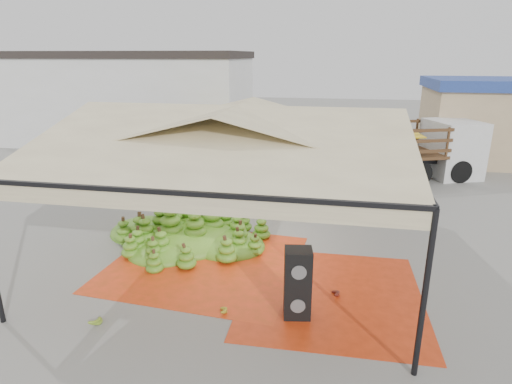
% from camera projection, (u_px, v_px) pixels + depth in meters
% --- Properties ---
extents(ground, '(90.00, 90.00, 0.00)m').
position_uv_depth(ground, '(239.00, 253.00, 11.74)').
color(ground, slate).
rests_on(ground, ground).
extents(canopy_tent, '(8.10, 8.10, 4.00)m').
position_uv_depth(canopy_tent, '(237.00, 134.00, 10.74)').
color(canopy_tent, black).
rests_on(canopy_tent, ground).
extents(building_white, '(14.30, 6.30, 5.40)m').
position_uv_depth(building_white, '(129.00, 98.00, 25.80)').
color(building_white, silver).
rests_on(building_white, ground).
extents(building_tan, '(6.30, 5.30, 4.10)m').
position_uv_depth(building_tan, '(490.00, 120.00, 21.47)').
color(building_tan, tan).
rests_on(building_tan, ground).
extents(tarp_left, '(5.01, 4.81, 0.01)m').
position_uv_depth(tarp_left, '(205.00, 263.00, 11.18)').
color(tarp_left, red).
rests_on(tarp_left, ground).
extents(tarp_right, '(4.05, 4.25, 0.01)m').
position_uv_depth(tarp_right, '(332.00, 294.00, 9.70)').
color(tarp_right, red).
rests_on(tarp_right, ground).
extents(banana_heap, '(5.62, 4.85, 1.08)m').
position_uv_depth(banana_heap, '(187.00, 223.00, 12.36)').
color(banana_heap, '#397F1A').
rests_on(banana_heap, ground).
extents(hand_yellow_a, '(0.47, 0.42, 0.18)m').
position_uv_depth(hand_yellow_a, '(220.00, 309.00, 8.98)').
color(hand_yellow_a, '#B29323').
rests_on(hand_yellow_a, ground).
extents(hand_yellow_b, '(0.63, 0.63, 0.22)m').
position_uv_depth(hand_yellow_b, '(301.00, 300.00, 9.27)').
color(hand_yellow_b, gold).
rests_on(hand_yellow_b, ground).
extents(hand_red_a, '(0.56, 0.53, 0.20)m').
position_uv_depth(hand_red_a, '(288.00, 276.00, 10.33)').
color(hand_red_a, '#602216').
rests_on(hand_red_a, ground).
extents(hand_red_b, '(0.46, 0.40, 0.18)m').
position_uv_depth(hand_red_b, '(333.00, 292.00, 9.62)').
color(hand_red_b, '#5A2014').
rests_on(hand_red_b, ground).
extents(hand_green, '(0.50, 0.43, 0.20)m').
position_uv_depth(hand_green, '(93.00, 319.00, 8.64)').
color(hand_green, '#507518').
rests_on(hand_green, ground).
extents(hanging_bunches, '(1.74, 0.24, 0.20)m').
position_uv_depth(hanging_bunches, '(295.00, 157.00, 11.22)').
color(hanging_bunches, '#587B19').
rests_on(hanging_bunches, ground).
extents(speaker_stack, '(0.61, 0.56, 1.51)m').
position_uv_depth(speaker_stack, '(298.00, 283.00, 8.70)').
color(speaker_stack, black).
rests_on(speaker_stack, ground).
extents(banana_leaves, '(0.96, 1.36, 3.70)m').
position_uv_depth(banana_leaves, '(178.00, 226.00, 13.62)').
color(banana_leaves, '#366E1D').
rests_on(banana_leaves, ground).
extents(vendor, '(0.56, 0.38, 1.53)m').
position_uv_depth(vendor, '(313.00, 180.00, 15.87)').
color(vendor, gray).
rests_on(vendor, ground).
extents(truck_left, '(6.62, 4.34, 2.15)m').
position_uv_depth(truck_left, '(221.00, 138.00, 20.89)').
color(truck_left, '#4C2B19').
rests_on(truck_left, ground).
extents(truck_right, '(7.57, 4.79, 2.46)m').
position_uv_depth(truck_right, '(403.00, 144.00, 18.47)').
color(truck_right, '#51331B').
rests_on(truck_right, ground).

